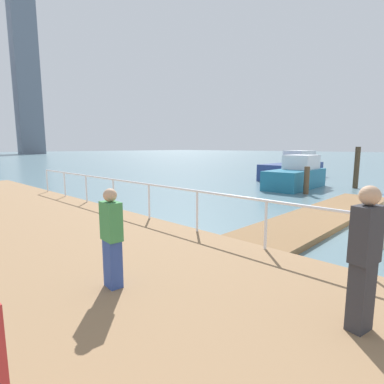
# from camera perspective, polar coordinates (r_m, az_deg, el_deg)

# --- Properties ---
(ground_plane) EXTENTS (300.00, 300.00, 0.00)m
(ground_plane) POSITION_cam_1_polar(r_m,az_deg,el_deg) (15.26, -10.49, -1.25)
(ground_plane) COLOR slate
(floating_dock) EXTENTS (11.34, 2.00, 0.18)m
(floating_dock) POSITION_cam_1_polar(r_m,az_deg,el_deg) (11.84, 23.44, -4.24)
(floating_dock) COLOR olive
(floating_dock) RESTS_ON ground_plane
(boardwalk_railing) EXTENTS (0.06, 25.97, 1.08)m
(boardwalk_railing) POSITION_cam_1_polar(r_m,az_deg,el_deg) (6.11, 22.00, -4.48)
(boardwalk_railing) COLOR white
(boardwalk_railing) RESTS_ON boardwalk
(dock_piling_0) EXTENTS (0.29, 0.29, 1.50)m
(dock_piling_0) POSITION_cam_1_polar(r_m,az_deg,el_deg) (17.48, 20.85, 2.06)
(dock_piling_0) COLOR brown
(dock_piling_0) RESTS_ON ground_plane
(dock_piling_3) EXTENTS (0.30, 0.30, 2.56)m
(dock_piling_3) POSITION_cam_1_polar(r_m,az_deg,el_deg) (21.24, 28.71, 4.06)
(dock_piling_3) COLOR #473826
(dock_piling_3) RESTS_ON ground_plane
(dock_piling_4) EXTENTS (0.34, 0.34, 1.70)m
(dock_piling_4) POSITION_cam_1_polar(r_m,az_deg,el_deg) (21.22, 20.26, 3.42)
(dock_piling_4) COLOR brown
(dock_piling_4) RESTS_ON ground_plane
(moored_boat_0) EXTENTS (5.13, 2.25, 2.04)m
(moored_boat_0) POSITION_cam_1_polar(r_m,az_deg,el_deg) (19.93, 19.13, 3.01)
(moored_boat_0) COLOR #1E6B8C
(moored_boat_0) RESTS_ON ground_plane
(moored_boat_3) EXTENTS (7.37, 2.12, 2.24)m
(moored_boat_3) POSITION_cam_1_polar(r_m,az_deg,el_deg) (25.95, 18.71, 4.32)
(moored_boat_3) COLOR navy
(moored_boat_3) RESTS_ON ground_plane
(pedestrian_1) EXTENTS (0.26, 0.38, 1.56)m
(pedestrian_1) POSITION_cam_1_polar(r_m,az_deg,el_deg) (4.83, -14.95, -8.30)
(pedestrian_1) COLOR #334C99
(pedestrian_1) RESTS_ON boardwalk
(pedestrian_2) EXTENTS (0.40, 0.29, 1.75)m
(pedestrian_2) POSITION_cam_1_polar(r_m,az_deg,el_deg) (4.09, 29.82, -10.61)
(pedestrian_2) COLOR #333338
(pedestrian_2) RESTS_ON boardwalk
(skyline_tower_5) EXTENTS (7.93, 7.86, 55.15)m
(skyline_tower_5) POSITION_cam_1_polar(r_m,az_deg,el_deg) (122.01, -28.96, 19.41)
(skyline_tower_5) COLOR slate
(skyline_tower_5) RESTS_ON ground_plane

